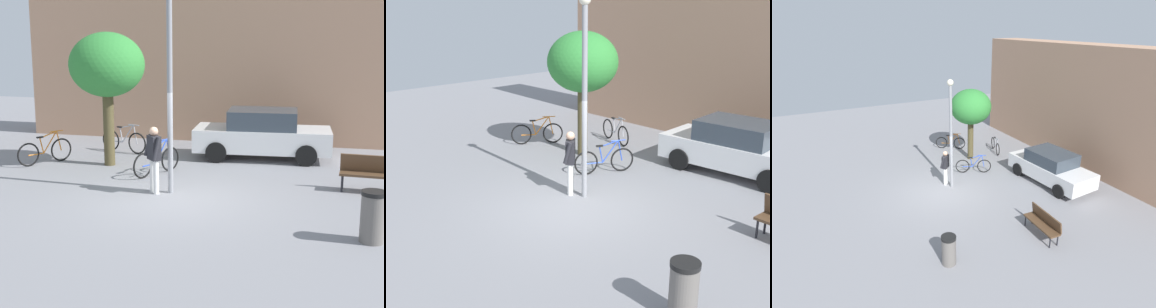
{
  "view_description": "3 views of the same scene",
  "coord_description": "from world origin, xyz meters",
  "views": [
    {
      "loc": [
        3.69,
        -12.77,
        4.02
      ],
      "look_at": [
        0.24,
        0.81,
        0.95
      ],
      "focal_mm": 53.85,
      "sensor_mm": 36.0,
      "label": 1
    },
    {
      "loc": [
        8.18,
        -7.54,
        4.88
      ],
      "look_at": [
        -0.51,
        0.56,
        1.07
      ],
      "focal_mm": 45.82,
      "sensor_mm": 36.0,
      "label": 2
    },
    {
      "loc": [
        12.0,
        -5.21,
        7.09
      ],
      "look_at": [
        -0.71,
        1.41,
        1.31
      ],
      "focal_mm": 30.2,
      "sensor_mm": 36.0,
      "label": 3
    }
  ],
  "objects": [
    {
      "name": "ground_plane",
      "position": [
        0.0,
        0.0,
        0.0
      ],
      "size": [
        36.0,
        36.0,
        0.0
      ],
      "primitive_type": "plane",
      "color": "gray"
    },
    {
      "name": "bicycle_silver",
      "position": [
        -3.07,
        4.74,
        0.38
      ],
      "size": [
        1.74,
        0.61,
        0.97
      ],
      "color": "black",
      "rests_on": "ground_plane"
    },
    {
      "name": "lamppost",
      "position": [
        -0.23,
        0.52,
        2.86
      ],
      "size": [
        0.28,
        0.28,
        4.98
      ],
      "color": "gray",
      "rests_on": "ground_plane"
    },
    {
      "name": "person_by_lamppost",
      "position": [
        -0.61,
        0.38,
        0.97
      ],
      "size": [
        0.57,
        0.59,
        1.67
      ],
      "color": "white",
      "rests_on": "ground_plane"
    },
    {
      "name": "bicycle_blue",
      "position": [
        -1.11,
        2.17,
        0.38
      ],
      "size": [
        0.85,
        1.64,
        0.97
      ],
      "color": "black",
      "rests_on": "ground_plane"
    },
    {
      "name": "bicycle_orange",
      "position": [
        -4.79,
        2.62,
        0.38
      ],
      "size": [
        1.03,
        1.54,
        0.97
      ],
      "color": "black",
      "rests_on": "ground_plane"
    },
    {
      "name": "building_facade",
      "position": [
        0.0,
        8.21,
        3.09
      ],
      "size": [
        15.34,
        2.0,
        6.19
      ],
      "primitive_type": "cube",
      "color": "tan",
      "rests_on": "ground_plane"
    },
    {
      "name": "parked_car_white",
      "position": [
        1.47,
        4.93,
        0.77
      ],
      "size": [
        4.31,
        2.06,
        1.55
      ],
      "color": "silver",
      "rests_on": "ground_plane"
    },
    {
      "name": "trash_bin",
      "position": [
        4.46,
        -1.82,
        0.51
      ],
      "size": [
        0.48,
        0.48,
        1.02
      ],
      "color": "#66605B",
      "rests_on": "ground_plane"
    },
    {
      "name": "park_bench",
      "position": [
        4.64,
        1.82,
        0.55
      ],
      "size": [
        1.62,
        0.55,
        0.92
      ],
      "color": "#513823",
      "rests_on": "ground_plane"
    },
    {
      "name": "plaza_tree",
      "position": [
        -2.84,
        2.93,
        2.94
      ],
      "size": [
        2.2,
        2.2,
        3.92
      ],
      "color": "#4E4428",
      "rests_on": "ground_plane"
    }
  ]
}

